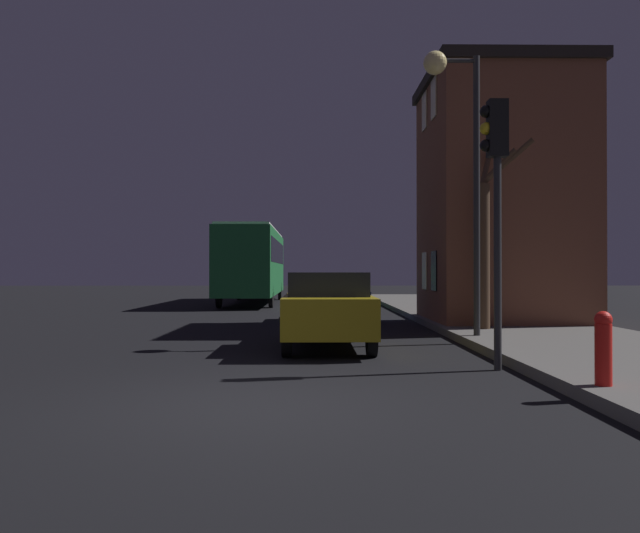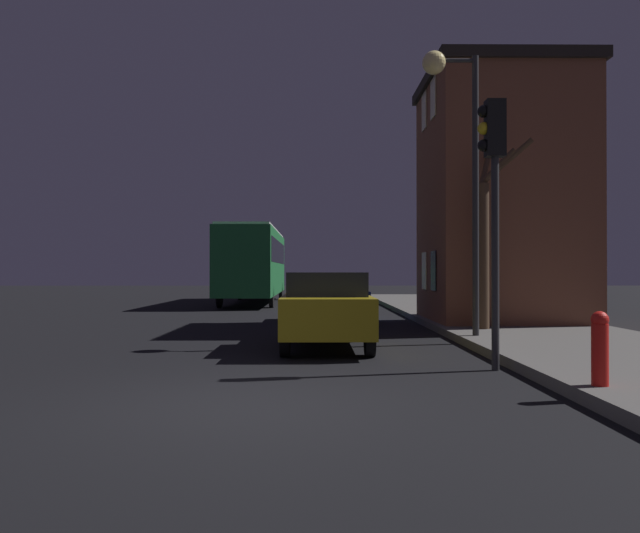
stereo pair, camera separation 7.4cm
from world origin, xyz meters
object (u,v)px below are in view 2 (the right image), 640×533
at_px(car_mid_lane, 336,295).
at_px(fire_hydrant, 600,347).
at_px(bare_tree, 484,241).
at_px(bus, 254,260).
at_px(car_near_lane, 326,308).
at_px(traffic_light, 493,176).
at_px(streetlamp, 454,124).

height_order(car_mid_lane, fire_hydrant, car_mid_lane).
distance_m(bare_tree, fire_hydrant, 7.71).
relative_size(bus, car_near_lane, 2.76).
distance_m(traffic_light, car_near_lane, 4.47).
relative_size(bare_tree, fire_hydrant, 5.27).
bearing_deg(traffic_light, fire_hydrant, -74.28).
distance_m(traffic_light, bare_tree, 5.44).
bearing_deg(bare_tree, bus, 114.68).
relative_size(streetlamp, car_near_lane, 1.49).
distance_m(traffic_light, bus, 21.42).
bearing_deg(bare_tree, traffic_light, -103.90).
bearing_deg(traffic_light, streetlamp, 86.97).
xyz_separation_m(traffic_light, bare_tree, (1.29, 5.23, -0.77)).
relative_size(traffic_light, bus, 0.37).
relative_size(car_mid_lane, fire_hydrant, 4.36).
bearing_deg(traffic_light, car_mid_lane, 102.10).
height_order(bus, fire_hydrant, bus).
bearing_deg(bus, traffic_light, -74.36).
bearing_deg(car_mid_lane, bare_tree, -54.19).
bearing_deg(car_mid_lane, streetlamp, -69.87).
relative_size(traffic_light, car_mid_lane, 1.08).
xyz_separation_m(streetlamp, bare_tree, (1.10, 1.60, -2.46)).
relative_size(streetlamp, fire_hydrant, 6.81).
distance_m(car_mid_lane, fire_hydrant, 12.58).
height_order(traffic_light, car_mid_lane, traffic_light).
xyz_separation_m(bus, fire_hydrant, (6.41, -22.88, -1.47)).
distance_m(bus, car_near_lane, 18.06).
distance_m(streetlamp, car_near_lane, 4.88).
bearing_deg(car_mid_lane, car_near_lane, -93.58).
bearing_deg(traffic_light, bare_tree, 76.10).
height_order(streetlamp, traffic_light, streetlamp).
distance_m(traffic_light, car_mid_lane, 10.47).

